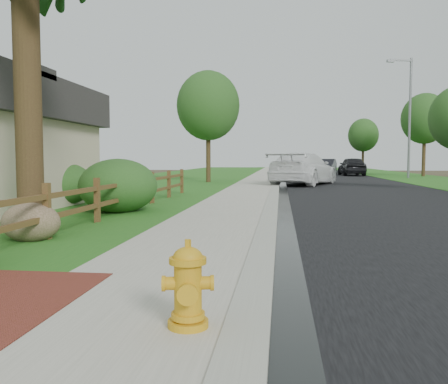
# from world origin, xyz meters

# --- Properties ---
(ground) EXTENTS (120.00, 120.00, 0.00)m
(ground) POSITION_xyz_m (0.00, 0.00, 0.00)
(ground) COLOR #3C3120
(road) EXTENTS (8.00, 90.00, 0.02)m
(road) POSITION_xyz_m (4.60, 35.00, 0.01)
(road) COLOR black
(road) RESTS_ON ground
(curb) EXTENTS (0.40, 90.00, 0.12)m
(curb) POSITION_xyz_m (0.40, 35.00, 0.06)
(curb) COLOR gray
(curb) RESTS_ON ground
(wet_gutter) EXTENTS (0.50, 90.00, 0.00)m
(wet_gutter) POSITION_xyz_m (0.75, 35.00, 0.02)
(wet_gutter) COLOR black
(wet_gutter) RESTS_ON road
(sidewalk) EXTENTS (2.20, 90.00, 0.10)m
(sidewalk) POSITION_xyz_m (-0.90, 35.00, 0.05)
(sidewalk) COLOR #9F9B8A
(sidewalk) RESTS_ON ground
(grass_strip) EXTENTS (1.60, 90.00, 0.06)m
(grass_strip) POSITION_xyz_m (-2.80, 35.00, 0.03)
(grass_strip) COLOR #1E5C1A
(grass_strip) RESTS_ON ground
(lawn_near) EXTENTS (9.00, 90.00, 0.04)m
(lawn_near) POSITION_xyz_m (-8.00, 35.00, 0.02)
(lawn_near) COLOR #1E5C1A
(lawn_near) RESTS_ON ground
(verge_far) EXTENTS (6.00, 90.00, 0.04)m
(verge_far) POSITION_xyz_m (11.50, 35.00, 0.02)
(verge_far) COLOR #1E5C1A
(verge_far) RESTS_ON ground
(ranch_fence) EXTENTS (0.12, 16.92, 1.10)m
(ranch_fence) POSITION_xyz_m (-3.60, 6.40, 0.62)
(ranch_fence) COLOR #4D2D19
(ranch_fence) RESTS_ON ground
(fire_hydrant) EXTENTS (0.50, 0.40, 0.76)m
(fire_hydrant) POSITION_xyz_m (-0.10, -1.53, 0.45)
(fire_hydrant) COLOR orange
(fire_hydrant) RESTS_ON sidewalk
(white_suv) EXTENTS (4.73, 6.96, 1.87)m
(white_suv) POSITION_xyz_m (2.00, 22.82, 0.96)
(white_suv) COLOR white
(white_suv) RESTS_ON road
(dark_car_mid) EXTENTS (2.17, 5.04, 1.69)m
(dark_car_mid) POSITION_xyz_m (7.20, 39.45, 0.87)
(dark_car_mid) COLOR black
(dark_car_mid) RESTS_ON road
(dark_car_far) EXTENTS (2.62, 4.89, 1.53)m
(dark_car_far) POSITION_xyz_m (5.48, 45.48, 0.79)
(dark_car_far) COLOR black
(dark_car_far) RESTS_ON road
(streetlight) EXTENTS (2.10, 0.84, 9.33)m
(streetlight) POSITION_xyz_m (10.46, 33.16, 5.29)
(streetlight) COLOR slate
(streetlight) RESTS_ON ground
(boulder) EXTENTS (1.24, 1.02, 0.74)m
(boulder) POSITION_xyz_m (-3.90, 2.75, 0.37)
(boulder) COLOR brown
(boulder) RESTS_ON ground
(shrub_b) EXTENTS (2.72, 2.72, 1.55)m
(shrub_b) POSITION_xyz_m (-3.90, 7.50, 0.77)
(shrub_b) COLOR #234D1B
(shrub_b) RESTS_ON ground
(shrub_d) EXTENTS (2.71, 2.71, 1.45)m
(shrub_d) POSITION_xyz_m (-6.50, 9.32, 0.72)
(shrub_d) COLOR #234D1B
(shrub_d) RESTS_ON ground
(tree_near_left) EXTENTS (4.07, 4.07, 7.21)m
(tree_near_left) POSITION_xyz_m (-4.01, 25.08, 4.96)
(tree_near_left) COLOR #382517
(tree_near_left) RESTS_ON ground
(tree_mid_right) EXTENTS (3.97, 3.97, 7.21)m
(tree_mid_right) POSITION_xyz_m (13.00, 37.53, 5.00)
(tree_mid_right) COLOR #382517
(tree_mid_right) RESTS_ON ground
(tree_far_right) EXTENTS (3.07, 3.07, 5.65)m
(tree_far_right) POSITION_xyz_m (9.00, 44.43, 3.95)
(tree_far_right) COLOR #382517
(tree_far_right) RESTS_ON ground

